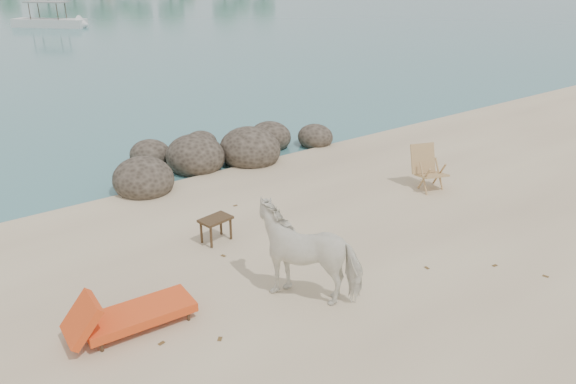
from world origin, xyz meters
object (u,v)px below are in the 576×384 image
at_px(boulders, 216,155).
at_px(cow, 309,251).
at_px(deck_chair, 432,170).
at_px(lounge_chair, 139,310).
at_px(side_table, 216,231).

bearing_deg(boulders, cow, -106.32).
relative_size(boulders, deck_chair, 6.53).
xyz_separation_m(boulders, lounge_chair, (-4.39, -5.50, 0.06)).
xyz_separation_m(boulders, cow, (-1.82, -6.23, 0.51)).
xyz_separation_m(cow, deck_chair, (4.93, 1.71, -0.24)).
relative_size(side_table, lounge_chair, 0.30).
bearing_deg(deck_chair, side_table, -167.00).
xyz_separation_m(lounge_chair, deck_chair, (7.50, 0.98, 0.21)).
xyz_separation_m(side_table, deck_chair, (5.29, -0.67, 0.27)).
relative_size(boulders, side_table, 11.11).
xyz_separation_m(cow, lounge_chair, (-2.57, 0.73, -0.45)).
relative_size(cow, lounge_chair, 0.90).
bearing_deg(lounge_chair, side_table, 39.36).
bearing_deg(lounge_chair, deck_chair, 10.10).
relative_size(side_table, deck_chair, 0.59).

